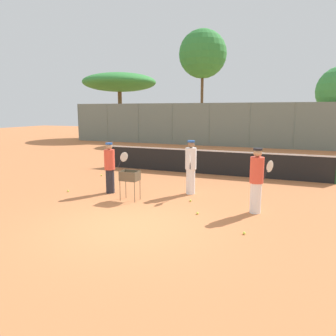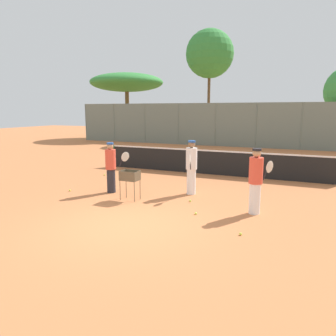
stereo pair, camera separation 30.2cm
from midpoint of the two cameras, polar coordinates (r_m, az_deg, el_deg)
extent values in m
plane|color=#C67242|center=(8.15, -7.69, -9.94)|extent=(80.00, 80.00, 0.00)
cylinder|color=#26592D|center=(16.44, -10.60, 2.06)|extent=(0.10, 0.10, 1.07)
cube|color=black|center=(14.36, 6.46, 0.90)|extent=(10.04, 0.01, 1.01)
cube|color=white|center=(14.28, 6.51, 3.02)|extent=(10.04, 0.02, 0.06)
cylinder|color=slate|center=(31.52, -15.58, 7.68)|extent=(0.08, 0.08, 3.31)
cylinder|color=slate|center=(29.72, -10.83, 7.74)|extent=(0.08, 0.08, 3.31)
cylinder|color=slate|center=(28.14, -5.50, 7.75)|extent=(0.08, 0.08, 3.31)
cylinder|color=slate|center=(26.83, 0.40, 7.69)|extent=(0.08, 0.08, 3.31)
cylinder|color=slate|center=(25.83, 6.83, 7.52)|extent=(0.08, 0.08, 3.31)
cylinder|color=slate|center=(25.17, 13.68, 7.25)|extent=(0.08, 0.08, 3.31)
cylinder|color=slate|center=(24.88, 20.79, 6.85)|extent=(0.08, 0.08, 3.31)
cube|color=slate|center=(25.17, 13.68, 7.25)|extent=(30.95, 0.01, 3.31)
cylinder|color=brown|center=(29.67, 5.61, 10.76)|extent=(0.24, 0.24, 6.31)
sphere|color=#338438|center=(30.05, 5.76, 19.16)|extent=(4.13, 4.13, 4.13)
cylinder|color=brown|center=(32.94, -8.58, 9.07)|extent=(0.38, 0.38, 4.52)
ellipsoid|color=#338438|center=(33.04, -8.72, 14.53)|extent=(7.07, 7.07, 1.77)
cylinder|color=#26262D|center=(11.28, -10.80, -2.27)|extent=(0.29, 0.29, 0.81)
cylinder|color=#E54C38|center=(11.14, -10.93, 1.44)|extent=(0.35, 0.35, 0.67)
sphere|color=tan|center=(11.09, -11.00, 3.72)|extent=(0.22, 0.22, 0.22)
cylinder|color=#2659B2|center=(11.08, -11.02, 4.19)|extent=(0.23, 0.23, 0.05)
cylinder|color=black|center=(11.30, -9.22, 0.75)|extent=(0.11, 0.14, 0.27)
ellipsoid|color=silver|center=(11.34, -8.43, 1.93)|extent=(0.25, 0.34, 0.43)
cylinder|color=white|center=(10.96, 3.17, -2.35)|extent=(0.30, 0.30, 0.85)
cylinder|color=white|center=(10.82, 3.21, 1.67)|extent=(0.37, 0.37, 0.71)
sphere|color=#8C6647|center=(10.76, 3.23, 4.14)|extent=(0.23, 0.23, 0.23)
cylinder|color=#2659B2|center=(10.75, 3.24, 4.66)|extent=(0.24, 0.24, 0.06)
cylinder|color=black|center=(10.48, 3.05, 0.43)|extent=(0.07, 0.15, 0.27)
ellipsoid|color=silver|center=(10.27, 2.98, 1.47)|extent=(0.13, 0.39, 0.43)
cylinder|color=white|center=(9.21, 14.10, -5.07)|extent=(0.30, 0.30, 0.84)
cylinder|color=#E54C38|center=(9.05, 14.31, -0.34)|extent=(0.37, 0.37, 0.70)
sphere|color=tan|center=(8.98, 14.43, 2.58)|extent=(0.23, 0.23, 0.23)
cylinder|color=black|center=(8.96, 14.46, 3.19)|extent=(0.24, 0.24, 0.06)
cylinder|color=black|center=(9.36, 15.70, -1.16)|extent=(0.10, 0.14, 0.27)
ellipsoid|color=silver|center=(9.46, 16.45, 0.28)|extent=(0.23, 0.35, 0.43)
cylinder|color=brown|center=(10.27, -9.19, -3.94)|extent=(0.02, 0.02, 0.63)
cylinder|color=brown|center=(10.02, -6.70, -4.24)|extent=(0.02, 0.02, 0.63)
cylinder|color=brown|center=(10.57, -8.17, -3.51)|extent=(0.02, 0.02, 0.63)
cylinder|color=brown|center=(10.32, -5.73, -3.79)|extent=(0.02, 0.02, 0.63)
cube|color=brown|center=(10.22, -7.50, -2.13)|extent=(0.55, 0.40, 0.01)
cube|color=brown|center=(10.02, -8.09, -1.54)|extent=(0.55, 0.01, 0.30)
cube|color=brown|center=(10.36, -6.96, -1.13)|extent=(0.55, 0.01, 0.30)
cube|color=brown|center=(10.33, -8.84, -1.21)|extent=(0.01, 0.40, 0.30)
cube|color=brown|center=(10.06, -6.16, -1.46)|extent=(0.01, 0.40, 0.30)
sphere|color=#D1E54C|center=(10.35, -7.67, -1.46)|extent=(0.07, 0.07, 0.07)
sphere|color=#D1E54C|center=(10.20, -6.32, -1.60)|extent=(0.07, 0.07, 0.07)
sphere|color=#D1E54C|center=(10.21, -6.68, -1.90)|extent=(0.07, 0.07, 0.07)
sphere|color=#D1E54C|center=(10.25, -6.79, -1.55)|extent=(0.07, 0.07, 0.07)
sphere|color=#D1E54C|center=(10.25, -7.62, -1.56)|extent=(0.07, 0.07, 0.07)
sphere|color=#D1E54C|center=(10.29, -6.65, -1.80)|extent=(0.07, 0.07, 0.07)
sphere|color=#D1E54C|center=(10.04, -6.92, -1.80)|extent=(0.07, 0.07, 0.07)
sphere|color=#D1E54C|center=(10.07, -6.98, -1.77)|extent=(0.07, 0.07, 0.07)
sphere|color=#D1E54C|center=(11.82, -17.71, -3.84)|extent=(0.07, 0.07, 0.07)
sphere|color=#D1E54C|center=(8.93, 4.18, -7.85)|extent=(0.07, 0.07, 0.07)
sphere|color=#D1E54C|center=(14.28, -12.12, -1.23)|extent=(0.07, 0.07, 0.07)
sphere|color=#D1E54C|center=(7.71, 12.01, -11.03)|extent=(0.07, 0.07, 0.07)
sphere|color=#D1E54C|center=(10.11, 3.08, -5.69)|extent=(0.07, 0.07, 0.07)
cube|color=#232328|center=(31.30, 0.58, 5.82)|extent=(4.20, 1.70, 0.90)
cube|color=#33383D|center=(31.33, 0.24, 7.29)|extent=(2.20, 1.50, 0.70)
camera|label=1|loc=(0.15, -90.85, -0.15)|focal=35.00mm
camera|label=2|loc=(0.15, 89.15, 0.15)|focal=35.00mm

